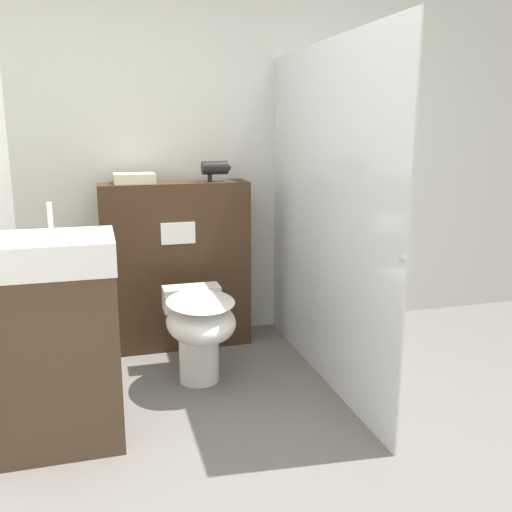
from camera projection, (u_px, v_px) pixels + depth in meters
The scene contains 8 objects.
ground_plane at pixel (309, 482), 2.43m from camera, with size 12.00×12.00×0.00m, color slate.
wall_back at pixel (212, 159), 3.97m from camera, with size 8.00×0.06×2.50m.
partition_panel at pixel (176, 266), 3.83m from camera, with size 0.97×0.27×1.12m.
shower_glass at pixel (324, 217), 3.26m from camera, with size 0.04×1.84×1.94m.
toilet at pixel (199, 326), 3.29m from camera, with size 0.39×0.64×0.53m.
sink_vanity at pixel (58, 341), 2.66m from camera, with size 0.56×0.46×1.14m.
hair_drier at pixel (216, 168), 3.72m from camera, with size 0.20×0.09×0.13m.
folded_towel at pixel (134, 178), 3.64m from camera, with size 0.26×0.19×0.06m.
Camera 1 is at (-0.80, -2.00, 1.49)m, focal length 40.00 mm.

